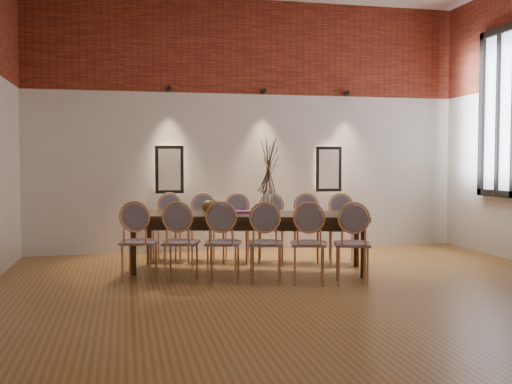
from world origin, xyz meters
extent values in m
cube|color=olive|center=(0.00, 0.00, -0.01)|extent=(7.00, 7.00, 0.02)
cube|color=silver|center=(0.00, 3.55, 2.00)|extent=(7.00, 0.10, 4.00)
cube|color=maroon|center=(0.00, 3.48, 3.25)|extent=(7.00, 0.02, 1.50)
cube|color=#FFEAC6|center=(-1.30, 3.45, 1.30)|extent=(0.36, 0.06, 0.66)
cube|color=#FFEAC6|center=(1.30, 3.45, 1.30)|extent=(0.36, 0.06, 0.66)
cylinder|color=black|center=(-1.30, 3.42, 2.55)|extent=(0.08, 0.10, 0.08)
cylinder|color=black|center=(0.20, 3.42, 2.55)|extent=(0.08, 0.10, 0.08)
cylinder|color=black|center=(1.60, 3.42, 2.55)|extent=(0.08, 0.10, 0.08)
cube|color=silver|center=(3.46, 2.00, 2.15)|extent=(0.02, 0.78, 2.38)
cube|color=black|center=(3.44, 2.00, 2.15)|extent=(0.08, 0.90, 2.50)
cube|color=black|center=(3.44, 2.00, 2.15)|extent=(0.06, 0.06, 2.40)
cube|color=#372511|center=(-0.40, 1.66, 0.38)|extent=(3.17, 1.77, 0.75)
cylinder|color=silver|center=(-0.16, 1.60, 0.90)|extent=(0.14, 0.14, 0.30)
ellipsoid|color=brown|center=(-0.89, 1.76, 0.84)|extent=(0.24, 0.24, 0.18)
cube|color=#9C2C7F|center=(-0.50, 1.75, 0.77)|extent=(0.30, 0.25, 0.03)
camera|label=1|loc=(-1.98, -5.93, 1.43)|focal=42.00mm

